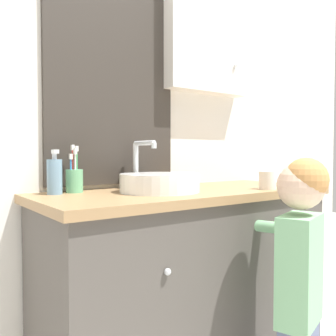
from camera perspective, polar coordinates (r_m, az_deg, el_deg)
The scene contains 7 objects.
wall_back at distance 1.88m, azimuth -2.30°, elevation 10.38°, with size 3.20×0.18×2.50m.
vanity_counter at distance 1.72m, azimuth 3.05°, elevation -17.50°, with size 1.31×0.53×0.85m.
sink_basin at distance 1.54m, azimuth -1.39°, elevation -2.11°, with size 0.33×0.38×0.21m.
toothbrush_holder at distance 1.56m, azimuth -14.08°, elevation -1.70°, with size 0.07×0.07×0.19m.
soap_dispenser at distance 1.50m, azimuth -16.90°, elevation -1.19°, with size 0.06×0.06×0.17m.
child_figure at distance 1.50m, azimuth 19.35°, elevation -14.07°, with size 0.24×0.49×0.99m.
drinking_cup at distance 1.71m, azimuth 14.92°, elevation -1.81°, with size 0.08×0.08×0.08m, color silver.
Camera 1 is at (-1.02, -0.92, 1.01)m, focal length 40.00 mm.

